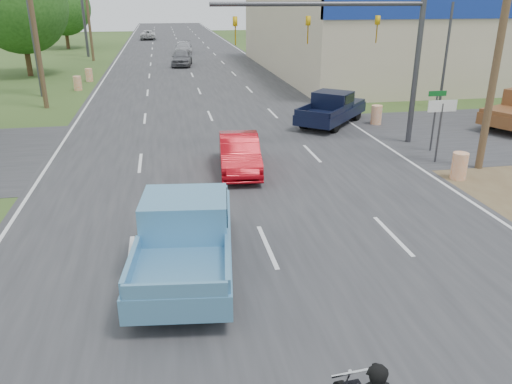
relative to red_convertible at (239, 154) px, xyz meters
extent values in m
cube|color=#2D2D30|center=(-0.21, 25.64, -0.68)|extent=(15.00, 180.00, 0.02)
cube|color=#2D2D30|center=(-0.21, 3.64, -0.68)|extent=(120.00, 10.00, 0.02)
cylinder|color=#4C3823|center=(9.29, -1.36, 4.31)|extent=(0.28, 0.28, 10.00)
cylinder|color=#4C3823|center=(9.29, 16.64, 4.31)|extent=(0.28, 0.28, 10.00)
cylinder|color=#4C3823|center=(9.29, 34.64, 4.31)|extent=(0.28, 0.28, 10.00)
cylinder|color=#4C3823|center=(-9.71, 13.64, 4.31)|extent=(0.28, 0.28, 10.00)
cylinder|color=#4C3823|center=(-9.71, 37.64, 4.31)|extent=(0.28, 0.28, 10.00)
cylinder|color=#422D19|center=(-13.71, 27.64, 0.93)|extent=(0.44, 0.44, 3.24)
sphere|color=#1C4513|center=(-13.71, 27.64, 4.89)|extent=(7.56, 7.56, 7.56)
cylinder|color=#422D19|center=(-14.41, 51.64, 0.75)|extent=(0.44, 0.44, 2.88)
sphere|color=#1C4513|center=(-14.41, 51.64, 4.27)|extent=(6.72, 6.72, 6.72)
cylinder|color=#422D19|center=(29.79, 80.64, 1.02)|extent=(0.44, 0.44, 3.42)
cylinder|color=#422D19|center=(-30.21, 80.64, 1.20)|extent=(0.44, 0.44, 3.78)
cylinder|color=orange|center=(7.79, -2.36, -0.19)|extent=(0.56, 0.56, 1.00)
cylinder|color=orange|center=(8.19, 6.14, -0.19)|extent=(0.56, 0.56, 1.00)
cylinder|color=orange|center=(-8.71, 19.64, -0.19)|extent=(0.56, 0.56, 1.00)
cylinder|color=orange|center=(-8.41, 23.64, -0.19)|extent=(0.56, 0.56, 1.00)
cylinder|color=#3F3F44|center=(-10.71, 17.64, 3.81)|extent=(0.30, 0.30, 9.00)
cylinder|color=#3F3F44|center=(-10.71, 41.64, 3.81)|extent=(0.30, 0.30, 9.00)
cylinder|color=#3F3F44|center=(7.99, -0.36, 0.51)|extent=(0.08, 0.08, 2.40)
cube|color=white|center=(7.99, -0.36, 1.61)|extent=(1.20, 0.05, 0.45)
cylinder|color=#3F3F44|center=(8.59, 1.14, 0.51)|extent=(0.08, 0.08, 2.40)
cube|color=#0C591E|center=(8.59, 1.14, 1.81)|extent=(0.80, 0.04, 0.22)
cylinder|color=#3F3F44|center=(8.29, 2.64, 2.81)|extent=(0.24, 0.24, 7.00)
cylinder|color=#3F3F44|center=(3.79, 2.64, 5.31)|extent=(9.00, 0.18, 0.18)
imported|color=gold|center=(6.29, 2.64, 4.86)|extent=(0.18, 0.40, 1.10)
imported|color=gold|center=(3.29, 2.64, 4.86)|extent=(0.18, 0.40, 1.10)
imported|color=gold|center=(0.29, 2.64, 4.86)|extent=(0.18, 0.40, 1.10)
imported|color=#A10710|center=(0.00, 0.00, 0.00)|extent=(1.83, 4.32, 1.39)
cylinder|color=white|center=(-0.19, -12.43, 0.32)|extent=(0.63, 0.10, 0.05)
cylinder|color=black|center=(-3.09, -5.29, -0.26)|extent=(0.43, 0.90, 0.87)
cylinder|color=black|center=(-1.28, -5.51, -0.26)|extent=(0.43, 0.90, 0.87)
cylinder|color=black|center=(-3.49, -8.66, -0.26)|extent=(0.43, 0.90, 0.87)
cylinder|color=black|center=(-1.68, -8.88, -0.26)|extent=(0.43, 0.90, 0.87)
cube|color=#5590B6|center=(-2.38, -7.09, -0.02)|extent=(2.83, 5.88, 0.57)
cube|color=#5590B6|center=(-2.18, -5.40, 0.34)|extent=(2.31, 2.38, 0.20)
cube|color=#5590B6|center=(-2.37, -6.97, 0.72)|extent=(2.19, 1.92, 0.92)
cube|color=black|center=(-2.37, -6.97, 0.88)|extent=(2.19, 1.59, 0.49)
cube|color=#5590B6|center=(-2.71, -9.84, 0.42)|extent=(2.00, 0.32, 0.33)
cylinder|color=black|center=(6.25, 8.28, -0.30)|extent=(0.74, 0.79, 0.79)
cylinder|color=black|center=(7.49, 7.19, -0.30)|extent=(0.74, 0.79, 0.79)
cylinder|color=black|center=(4.24, 5.97, -0.30)|extent=(0.74, 0.79, 0.79)
cylinder|color=black|center=(5.48, 4.88, -0.30)|extent=(0.74, 0.79, 0.79)
cube|color=black|center=(5.87, 6.58, -0.08)|extent=(4.84, 5.14, 0.51)
cube|color=black|center=(6.87, 7.74, 0.24)|extent=(2.68, 2.69, 0.18)
cube|color=black|center=(5.93, 6.66, 0.58)|extent=(2.37, 2.34, 0.84)
cube|color=black|center=(5.93, 6.66, 0.73)|extent=(2.20, 2.14, 0.44)
cube|color=black|center=(4.22, 4.69, 0.31)|extent=(1.42, 1.25, 0.29)
cylinder|color=black|center=(13.57, 4.19, -0.25)|extent=(0.95, 0.68, 0.89)
cube|color=brown|center=(13.97, 3.34, 0.37)|extent=(2.90, 2.86, 0.20)
imported|color=slate|center=(-0.77, 31.77, 0.07)|extent=(2.32, 4.67, 1.53)
imported|color=#AAAAAF|center=(-0.07, 43.11, -0.02)|extent=(2.20, 4.76, 1.35)
imported|color=#B8B8B8|center=(-4.55, 64.66, 0.01)|extent=(2.32, 5.03, 1.40)
camera|label=1|loc=(-2.67, -18.05, 5.60)|focal=35.00mm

